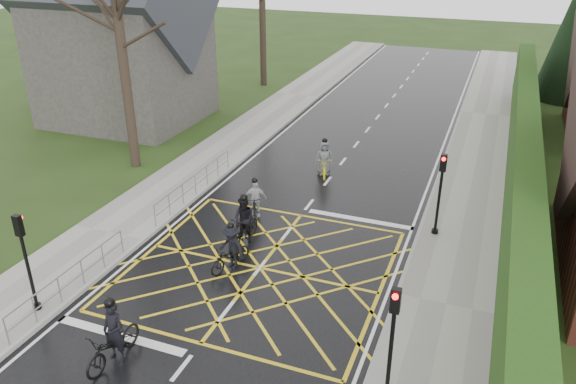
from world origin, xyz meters
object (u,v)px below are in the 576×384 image
Objects in this scene: cyclist_mid at (231,252)px; cyclist_front at (255,203)px; cyclist_lead at (324,162)px; cyclist_rear at (114,341)px; cyclist_back at (244,225)px.

cyclist_mid is 1.10× the size of cyclist_front.
cyclist_mid is 8.48m from cyclist_lead.
cyclist_lead reaches higher than cyclist_mid.
cyclist_rear reaches higher than cyclist_back.
cyclist_front is at bearing 93.39° from cyclist_rear.
cyclist_back is 1.05× the size of cyclist_mid.
cyclist_lead is (1.25, 4.86, 0.00)m from cyclist_front.
cyclist_rear is 1.11× the size of cyclist_mid.
cyclist_front is (-0.77, 3.61, -0.01)m from cyclist_mid.
cyclist_rear is at bearing -87.84° from cyclist_back.
cyclist_mid is at bearing -116.11° from cyclist_lead.
cyclist_rear is 1.07× the size of cyclist_lead.
cyclist_mid is (0.85, 5.03, -0.01)m from cyclist_rear.
cyclist_lead is (1.34, 13.49, -0.02)m from cyclist_rear.
cyclist_front is 0.88× the size of cyclist_lead.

